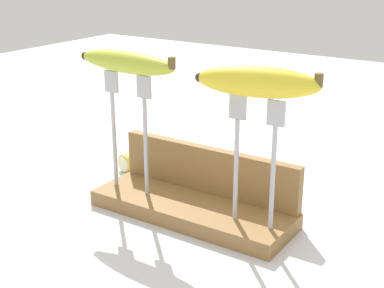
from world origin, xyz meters
name	(u,v)px	position (x,y,z in m)	size (l,w,h in m)	color
ground_plane	(192,216)	(0.00, 0.00, 0.00)	(3.00, 3.00, 0.00)	silver
wooden_board	(192,209)	(0.00, 0.00, 0.01)	(0.34, 0.12, 0.03)	olive
board_backstop	(209,170)	(0.00, 0.05, 0.07)	(0.33, 0.02, 0.08)	olive
fork_stand_left	(129,122)	(-0.12, -0.01, 0.15)	(0.09, 0.01, 0.20)	#B2B2B7
fork_stand_right	(255,151)	(0.12, -0.01, 0.14)	(0.09, 0.01, 0.19)	#B2B2B7
banana_raised_left	(126,62)	(-0.12, -0.01, 0.25)	(0.20, 0.05, 0.04)	#B2C138
banana_raised_right	(258,82)	(0.12, -0.01, 0.24)	(0.18, 0.08, 0.04)	yellow
banana_chunk_near	(134,160)	(-0.21, 0.11, 0.02)	(0.05, 0.07, 0.04)	#DBD147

